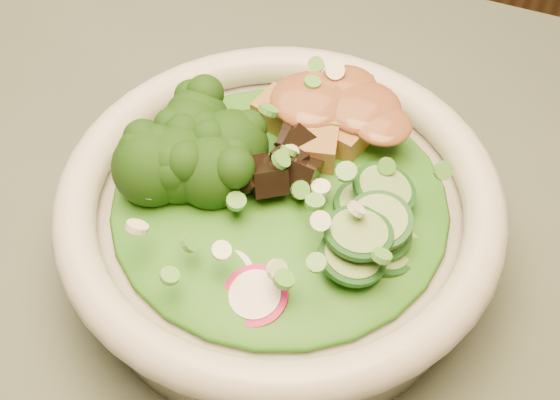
% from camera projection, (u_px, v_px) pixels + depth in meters
% --- Properties ---
extents(dining_table, '(1.20, 0.80, 0.75)m').
position_uv_depth(dining_table, '(2.00, 303.00, 0.65)').
color(dining_table, black).
rests_on(dining_table, ground).
extents(salad_bowl, '(0.28, 0.28, 0.08)m').
position_uv_depth(salad_bowl, '(280.00, 220.00, 0.50)').
color(salad_bowl, beige).
rests_on(salad_bowl, dining_table).
extents(lettuce_bed, '(0.21, 0.21, 0.03)m').
position_uv_depth(lettuce_bed, '(280.00, 199.00, 0.49)').
color(lettuce_bed, '#246114').
rests_on(lettuce_bed, salad_bowl).
extents(broccoli_florets, '(0.10, 0.10, 0.05)m').
position_uv_depth(broccoli_florets, '(189.00, 146.00, 0.49)').
color(broccoli_florets, black).
rests_on(broccoli_florets, salad_bowl).
extents(radish_slices, '(0.12, 0.08, 0.02)m').
position_uv_depth(radish_slices, '(225.00, 277.00, 0.44)').
color(radish_slices, '#AF0D44').
rests_on(radish_slices, salad_bowl).
extents(cucumber_slices, '(0.09, 0.09, 0.04)m').
position_uv_depth(cucumber_slices, '(380.00, 230.00, 0.46)').
color(cucumber_slices, '#73A45B').
rests_on(cucumber_slices, salad_bowl).
extents(mushroom_heap, '(0.09, 0.09, 0.04)m').
position_uv_depth(mushroom_heap, '(290.00, 170.00, 0.48)').
color(mushroom_heap, black).
rests_on(mushroom_heap, salad_bowl).
extents(tofu_cubes, '(0.11, 0.09, 0.04)m').
position_uv_depth(tofu_cubes, '(331.00, 121.00, 0.51)').
color(tofu_cubes, olive).
rests_on(tofu_cubes, salad_bowl).
extents(peanut_sauce, '(0.07, 0.06, 0.02)m').
position_uv_depth(peanut_sauce, '(332.00, 106.00, 0.50)').
color(peanut_sauce, brown).
rests_on(peanut_sauce, tofu_cubes).
extents(scallion_garnish, '(0.20, 0.20, 0.03)m').
position_uv_depth(scallion_garnish, '(280.00, 172.00, 0.47)').
color(scallion_garnish, '#4C9835').
rests_on(scallion_garnish, salad_bowl).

